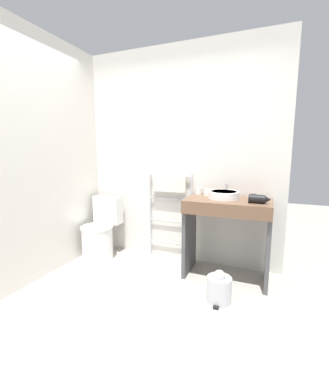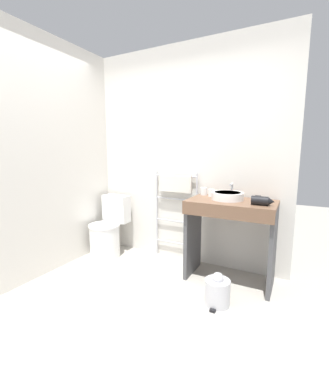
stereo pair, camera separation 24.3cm
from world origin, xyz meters
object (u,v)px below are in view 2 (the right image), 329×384
object	(u,v)px
towel_radiator	(175,196)
trash_bin	(217,291)
sink_basin	(227,196)
toilet	(108,232)
cup_near_wall	(204,191)
hair_dryer	(261,201)
cup_near_edge	(212,193)

from	to	relation	value
towel_radiator	trash_bin	xyz separation A→B (m)	(0.78, -0.74, -0.70)
sink_basin	trash_bin	xyz separation A→B (m)	(0.07, -0.52, -0.80)
toilet	towel_radiator	bearing A→B (deg)	19.23
cup_near_wall	hair_dryer	xyz separation A→B (m)	(0.67, -0.27, -0.00)
cup_near_edge	trash_bin	world-z (taller)	cup_near_edge
towel_radiator	hair_dryer	distance (m)	1.12
trash_bin	hair_dryer	bearing A→B (deg)	55.09
toilet	cup_near_wall	world-z (taller)	cup_near_wall
cup_near_wall	sink_basin	bearing A→B (deg)	-26.45
sink_basin	hair_dryer	size ratio (longest dim) A/B	1.62
sink_basin	trash_bin	size ratio (longest dim) A/B	1.08
towel_radiator	cup_near_wall	distance (m)	0.41
sink_basin	cup_near_wall	xyz separation A→B (m)	(-0.32, 0.16, 0.00)
toilet	cup_near_edge	xyz separation A→B (m)	(1.37, 0.19, 0.61)
towel_radiator	hair_dryer	xyz separation A→B (m)	(1.07, -0.34, 0.10)
towel_radiator	cup_near_wall	xyz separation A→B (m)	(0.40, -0.06, 0.10)
towel_radiator	cup_near_edge	world-z (taller)	towel_radiator
sink_basin	cup_near_edge	world-z (taller)	cup_near_edge
cup_near_edge	toilet	bearing A→B (deg)	-172.23
hair_dryer	trash_bin	distance (m)	0.94
toilet	hair_dryer	distance (m)	2.02
hair_dryer	cup_near_wall	bearing A→B (deg)	157.72
toilet	cup_near_wall	distance (m)	1.42
towel_radiator	cup_near_edge	distance (m)	0.53
cup_near_edge	trash_bin	size ratio (longest dim) A/B	0.26
towel_radiator	hair_dryer	world-z (taller)	towel_radiator
toilet	cup_near_edge	bearing A→B (deg)	7.77
trash_bin	sink_basin	bearing A→B (deg)	97.71
towel_radiator	trash_bin	size ratio (longest dim) A/B	3.64
toilet	sink_basin	world-z (taller)	sink_basin
trash_bin	cup_near_wall	bearing A→B (deg)	119.63
sink_basin	hair_dryer	bearing A→B (deg)	-18.34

